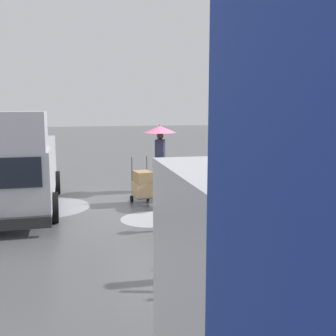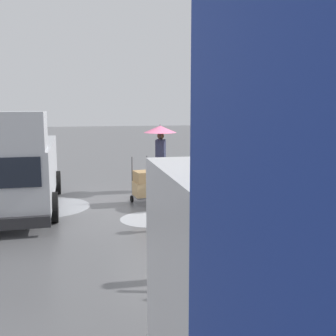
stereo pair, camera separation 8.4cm
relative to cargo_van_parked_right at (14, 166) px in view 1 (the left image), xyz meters
The scene contains 8 objects.
ground_plane 4.10m from the cargo_van_parked_right, behind, with size 90.00×90.00×0.00m, color #5B5B5E.
slush_patch_near_cluster 1.39m from the cargo_van_parked_right, 164.70° to the right, with size 2.37×2.37×0.01m, color #999BA0.
slush_patch_under_van 3.81m from the cargo_van_parked_right, 154.16° to the left, with size 1.42×1.42×0.01m, color #ADAFB5.
cargo_van_parked_right is the anchor object (origin of this frame).
shopping_cart_vendor 4.54m from the cargo_van_parked_right, behind, with size 0.78×0.95×1.04m.
hand_dolly_boxes 3.42m from the cargo_van_parked_right, behind, with size 0.60×0.76×1.32m.
pedestrian_pink_side 5.71m from the cargo_van_parked_right, behind, with size 1.04×1.04×2.15m.
pedestrian_black_side 4.50m from the cargo_van_parked_right, 159.38° to the right, with size 1.04×1.04×2.15m.
Camera 1 is at (2.41, 11.15, 2.71)m, focal length 43.34 mm.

